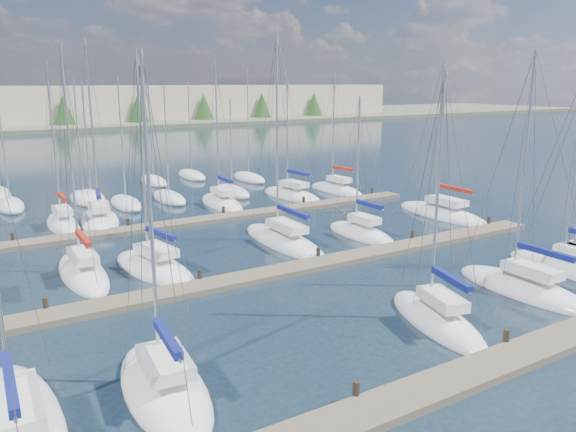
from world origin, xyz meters
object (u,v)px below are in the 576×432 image
sailboat_d (437,320)px  sailboat_n (63,224)px  sailboat_e (524,289)px  sailboat_l (361,234)px  sailboat_p (222,203)px  sailboat_o (100,220)px  sailboat_c (164,387)px  sailboat_r (336,190)px  sailboat_i (83,273)px  sailboat_f (575,270)px  sailboat_k (283,241)px  sailboat_m (442,214)px  sailboat_b (16,432)px  sailboat_q (292,195)px  sailboat_j (154,268)px

sailboat_d → sailboat_n: size_ratio=0.93×
sailboat_e → sailboat_l: sailboat_e is taller
sailboat_d → sailboat_n: 30.47m
sailboat_p → sailboat_l: bearing=-70.1°
sailboat_o → sailboat_c: (-4.12, -27.06, -0.01)m
sailboat_r → sailboat_i: size_ratio=0.92×
sailboat_f → sailboat_r: sailboat_r is taller
sailboat_e → sailboat_l: size_ratio=1.23×
sailboat_k → sailboat_d: bearing=-91.5°
sailboat_m → sailboat_p: size_ratio=0.99×
sailboat_m → sailboat_k: (-15.69, -0.16, 0.01)m
sailboat_r → sailboat_i: bearing=-159.3°
sailboat_m → sailboat_f: (-4.29, -14.54, 0.01)m
sailboat_b → sailboat_d: bearing=-0.7°
sailboat_o → sailboat_p: bearing=15.1°
sailboat_f → sailboat_r: size_ratio=0.98×
sailboat_b → sailboat_i: sailboat_i is taller
sailboat_m → sailboat_b: bearing=-155.1°
sailboat_l → sailboat_b: bearing=-152.8°
sailboat_b → sailboat_p: size_ratio=0.97×
sailboat_e → sailboat_q: size_ratio=1.11×
sailboat_m → sailboat_l: (-9.87, -1.50, 0.01)m
sailboat_m → sailboat_o: bearing=155.2°
sailboat_d → sailboat_b: bearing=-168.0°
sailboat_m → sailboat_f: size_ratio=1.07×
sailboat_e → sailboat_i: bearing=143.2°
sailboat_f → sailboat_j: bearing=147.7°
sailboat_b → sailboat_n: bearing=79.1°
sailboat_j → sailboat_d: sailboat_j is taller
sailboat_l → sailboat_n: (-18.09, 14.35, 0.02)m
sailboat_o → sailboat_n: size_ratio=1.14×
sailboat_m → sailboat_r: 13.31m
sailboat_l → sailboat_p: sailboat_p is taller
sailboat_d → sailboat_p: sailboat_p is taller
sailboat_l → sailboat_f: 14.18m
sailboat_e → sailboat_c: (-19.85, 0.46, -0.00)m
sailboat_o → sailboat_e: bearing=-50.0°
sailboat_m → sailboat_b: (-34.25, -14.54, -0.00)m
sailboat_j → sailboat_i: (-3.82, 1.25, 0.01)m
sailboat_e → sailboat_m: bearing=58.2°
sailboat_b → sailboat_o: 28.64m
sailboat_q → sailboat_n: (-21.33, -0.52, 0.03)m
sailboat_l → sailboat_f: size_ratio=0.86×
sailboat_k → sailboat_e: sailboat_k is taller
sailboat_q → sailboat_n: sailboat_n is taller
sailboat_d → sailboat_r: 32.42m
sailboat_c → sailboat_n: bearing=92.5°
sailboat_d → sailboat_i: (-12.64, 15.49, 0.01)m
sailboat_j → sailboat_o: bearing=79.7°
sailboat_m → sailboat_n: size_ratio=1.02×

